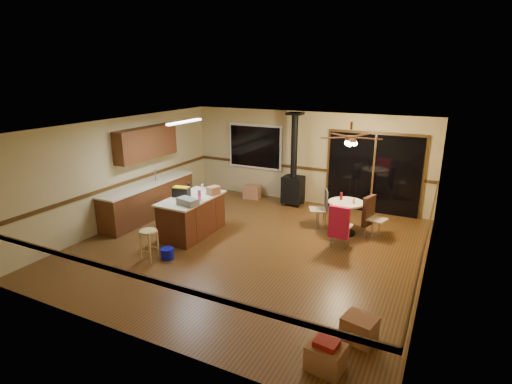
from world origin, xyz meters
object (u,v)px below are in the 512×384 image
Objects in this scene: toolbox_grey at (188,202)px; box_corner_a at (326,357)px; toolbox_black at (181,192)px; chair_left at (322,204)px; chair_near at (339,222)px; box_corner_b at (359,329)px; kitchen_island at (192,216)px; wood_stove at (293,180)px; dining_table at (346,212)px; blue_bucket at (167,253)px; chair_right at (370,211)px; box_under_window at (252,192)px; bar_stool at (149,245)px.

box_corner_a is at bearing -32.33° from toolbox_grey.
chair_left is (2.78, 1.82, -0.42)m from toolbox_black.
chair_near reaches higher than box_corner_a.
box_corner_b reaches higher than box_corner_a.
kitchen_island is 3.33m from wood_stove.
toolbox_black reaches higher than box_corner_a.
toolbox_black is 0.71× the size of chair_left.
chair_left is at bearing 124.04° from chair_near.
dining_table reaches higher than box_corner_b.
blue_bucket is (0.28, -1.29, -0.34)m from kitchen_island.
chair_near and chair_right have the same top height.
chair_left reaches higher than dining_table.
blue_bucket is (0.50, -1.23, -0.89)m from toolbox_black.
chair_right is (3.41, 3.01, 0.49)m from blue_bucket.
box_corner_b is (3.04, -5.19, -0.55)m from wood_stove.
box_under_window is (-2.58, 1.33, -0.40)m from chair_left.
box_under_window is (-3.70, 1.37, -0.41)m from chair_right.
chair_right is 4.66m from box_corner_a.
wood_stove is at bearing 120.36° from box_corner_b.
chair_left is at bearing 177.85° from chair_right.
chair_near is at bearing 34.30° from blue_bucket.
toolbox_black reaches higher than box_under_window.
toolbox_black reaches higher than dining_table.
toolbox_black is at bearing -155.51° from chair_right.
toolbox_grey is 0.98× the size of box_under_window.
toolbox_black is at bearing -167.06° from chair_near.
chair_left is 1.24m from chair_near.
box_corner_a is at bearing -35.37° from kitchen_island.
kitchen_island is at bearing 13.67° from toolbox_black.
chair_right is (3.91, 1.78, -0.41)m from toolbox_black.
box_under_window is at bearing 152.67° from chair_left.
bar_stool is 1.38× the size of box_corner_a.
box_corner_b is at bearing -26.21° from kitchen_island.
chair_left is 1.17× the size of box_corner_a.
chair_right is (0.44, 0.98, 0.00)m from chair_near.
chair_near reaches higher than box_under_window.
box_corner_a is (0.93, -4.53, -0.35)m from dining_table.
box_corner_a is (4.08, -2.90, -0.28)m from kitchen_island.
wood_stove is at bearing 130.19° from chair_near.
blue_bucket is at bearing -86.15° from box_under_window.
box_corner_b reaches higher than blue_bucket.
box_under_window is 7.27m from box_corner_a.
dining_table is 1.53× the size of chair_left.
chair_left is at bearing -45.57° from wood_stove.
toolbox_black is 3.59m from chair_near.
bar_stool is at bearing -145.89° from chair_near.
wood_stove is at bearing -2.17° from box_under_window.
wood_stove is 2.35m from dining_table.
box_corner_a is (1.53, -4.67, -0.42)m from chair_left.
chair_left and chair_near have the same top height.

